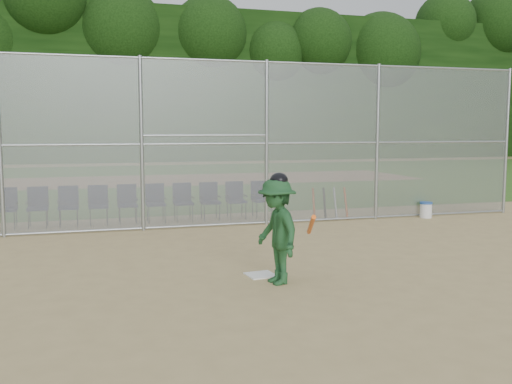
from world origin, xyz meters
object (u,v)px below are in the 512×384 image
object	(u,v)px
home_plate	(261,275)
batter_at_plate	(277,230)
water_cooler	(426,210)
chair_0	(6,209)

from	to	relation	value
home_plate	batter_at_plate	world-z (taller)	batter_at_plate
batter_at_plate	water_cooler	world-z (taller)	batter_at_plate
water_cooler	home_plate	bearing A→B (deg)	-142.71
home_plate	water_cooler	distance (m)	7.49
batter_at_plate	water_cooler	xyz separation A→B (m)	(5.86, 5.04, -0.61)
home_plate	water_cooler	xyz separation A→B (m)	(5.96, 4.54, 0.20)
home_plate	chair_0	xyz separation A→B (m)	(-4.52, 5.85, 0.47)
water_cooler	chair_0	xyz separation A→B (m)	(-10.47, 1.31, 0.27)
chair_0	batter_at_plate	bearing A→B (deg)	-53.99
batter_at_plate	chair_0	xyz separation A→B (m)	(-4.62, 6.35, -0.34)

